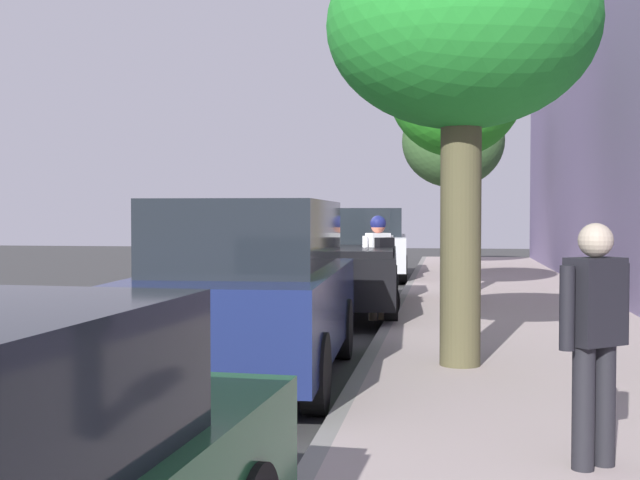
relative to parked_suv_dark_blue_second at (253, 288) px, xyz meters
The scene contains 14 objects.
ground 5.90m from the parked_suv_dark_blue_second, 96.45° to the left, with size 58.20×58.20×0.00m, color #353535.
sidewalk 6.71m from the parked_suv_dark_blue_second, 60.41° to the left, with size 3.99×36.37×0.13m, color #A4948F.
curb_edge 5.98m from the parked_suv_dark_blue_second, 78.22° to the left, with size 0.16×36.37×0.13m, color gray.
lane_stripe_centre 6.43m from the parked_suv_dark_blue_second, 120.10° to the left, with size 0.14×35.80×0.01m.
lane_stripe_bike_edge 5.87m from the parked_suv_dark_blue_second, 92.63° to the left, with size 0.12×36.37×0.01m, color white.
parked_suv_dark_blue_second is the anchor object (origin of this frame).
parked_pickup_black_mid 6.20m from the parked_suv_dark_blue_second, 88.09° to the left, with size 2.30×5.42×1.95m.
parked_suv_silver_far 14.00m from the parked_suv_dark_blue_second, 89.98° to the left, with size 2.19×4.81×1.99m.
bicycle_at_curb 5.86m from the parked_suv_dark_blue_second, 82.71° to the left, with size 1.22×1.28×0.74m.
cyclist_with_backpack 5.39m from the parked_suv_dark_blue_second, 79.82° to the left, with size 0.55×0.53×1.82m.
street_tree_near_cyclist 3.69m from the parked_suv_dark_blue_second, 13.89° to the left, with size 3.04×3.04×4.96m.
street_tree_mid_block 8.83m from the parked_suv_dark_blue_second, 73.84° to the left, with size 2.74×2.74×5.74m.
street_tree_far_end 18.12m from the parked_suv_dark_blue_second, 82.69° to the left, with size 3.25×3.25×5.51m.
pedestrian_on_phone 4.38m from the parked_suv_dark_blue_second, 44.72° to the right, with size 0.51×0.42×1.66m.
Camera 1 is at (2.79, -14.56, 1.85)m, focal length 45.97 mm.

